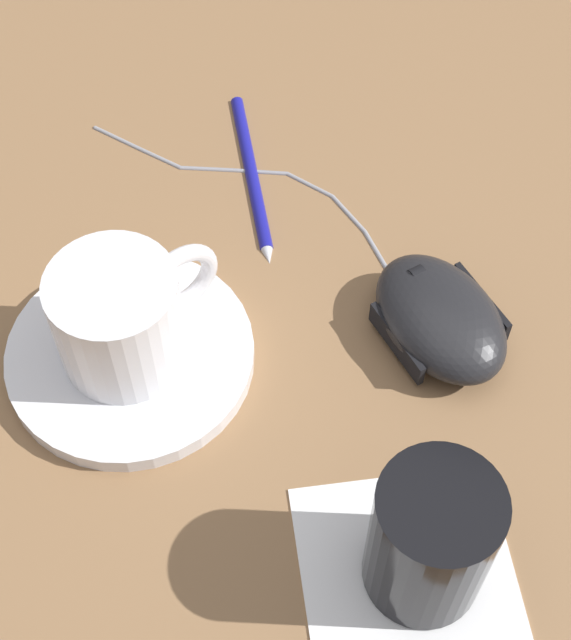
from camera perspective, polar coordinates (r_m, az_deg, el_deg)
The scene contains 8 objects.
ground_plane at distance 0.60m, azimuth -1.38°, elevation -2.78°, with size 3.00×3.00×0.00m, color olive.
saucer at distance 0.60m, azimuth -9.00°, elevation -2.03°, with size 0.15×0.15×0.01m, color white.
coffee_cup at distance 0.57m, azimuth -9.49°, elevation 0.20°, with size 0.08×0.10×0.07m.
computer_mouse at distance 0.60m, azimuth 8.98°, elevation 0.13°, with size 0.12×0.12×0.04m.
mouse_cable at distance 0.69m, azimuth -2.00°, elevation 8.04°, with size 0.24×0.06×0.00m.
napkin_under_glass at distance 0.54m, azimuth 7.14°, elevation -14.44°, with size 0.11×0.11×0.00m, color white.
drinking_glass at distance 0.50m, azimuth 8.46°, elevation -12.52°, with size 0.06×0.06×0.09m, color black.
pen at distance 0.69m, azimuth -1.97°, elevation 8.60°, with size 0.08×0.14×0.01m.
Camera 1 is at (0.11, -0.29, 0.51)m, focal length 55.00 mm.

